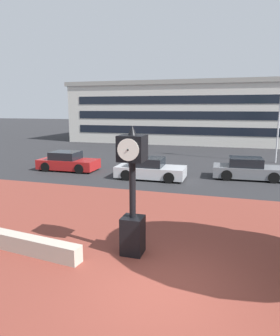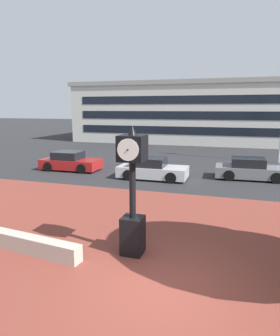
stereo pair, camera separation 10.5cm
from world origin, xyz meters
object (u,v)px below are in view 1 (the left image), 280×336
at_px(street_clock, 133,193).
at_px(car_street_far, 248,169).
at_px(car_street_distant, 150,169).
at_px(civic_building, 202,112).
at_px(car_street_near, 68,162).

height_order(street_clock, car_street_far, street_clock).
relative_size(car_street_far, car_street_distant, 1.02).
bearing_deg(street_clock, car_street_distant, 101.82).
xyz_separation_m(street_clock, civic_building, (-1.61, 34.29, 1.83)).
bearing_deg(car_street_distant, car_street_near, -98.85).
height_order(car_street_far, car_street_distant, same).
height_order(car_street_distant, civic_building, civic_building).
bearing_deg(car_street_near, civic_building, 163.64).
bearing_deg(car_street_distant, civic_building, 178.11).
height_order(street_clock, car_street_distant, street_clock).
xyz_separation_m(car_street_far, civic_building, (-5.18, 22.94, 3.08)).
xyz_separation_m(car_street_near, car_street_far, (11.72, 0.84, 0.00)).
relative_size(car_street_distant, civic_building, 0.13).
xyz_separation_m(street_clock, car_street_far, (3.57, 11.35, -1.26)).
bearing_deg(car_street_far, car_street_near, -88.38).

